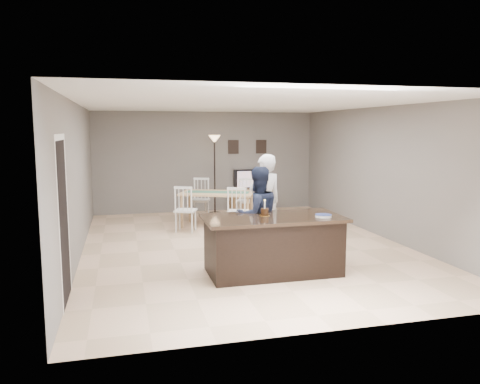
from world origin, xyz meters
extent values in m
plane|color=#DCB18D|center=(0.00, 0.00, 0.00)|extent=(8.00, 8.00, 0.00)
plane|color=slate|center=(0.00, 4.00, 1.35)|extent=(6.00, 0.00, 6.00)
plane|color=slate|center=(0.00, -4.00, 1.35)|extent=(6.00, 0.00, 6.00)
plane|color=slate|center=(-3.00, 0.00, 1.35)|extent=(0.00, 8.00, 8.00)
plane|color=slate|center=(3.00, 0.00, 1.35)|extent=(0.00, 8.00, 8.00)
plane|color=white|center=(0.00, 0.00, 2.70)|extent=(8.00, 8.00, 0.00)
cube|color=black|center=(0.00, -1.80, 0.42)|extent=(2.00, 1.00, 0.85)
cube|color=black|center=(0.00, -1.80, 0.88)|extent=(2.15, 1.10, 0.05)
cube|color=brown|center=(1.20, 3.77, 0.30)|extent=(1.20, 0.40, 0.60)
imported|color=black|center=(1.20, 3.84, 0.86)|extent=(0.91, 0.12, 0.53)
plane|color=orange|center=(1.20, 3.76, 0.87)|extent=(0.78, 0.00, 0.78)
cube|color=black|center=(0.75, 3.98, 1.75)|extent=(0.30, 0.02, 0.38)
cube|color=black|center=(1.55, 3.98, 1.75)|extent=(0.30, 0.02, 0.38)
plane|color=black|center=(-2.99, -2.30, 1.05)|extent=(0.00, 2.10, 2.10)
plane|color=white|center=(-2.99, -2.30, 2.14)|extent=(0.00, 1.02, 1.02)
imported|color=silver|center=(0.29, -0.45, 0.89)|extent=(0.74, 0.58, 1.79)
imported|color=#1B223B|center=(-0.09, -1.25, 0.82)|extent=(0.90, 0.76, 1.63)
cylinder|color=gold|center=(-0.11, -1.71, 0.90)|extent=(0.16, 0.16, 0.00)
cylinder|color=#341D0E|center=(-0.11, -1.71, 0.96)|extent=(0.12, 0.12, 0.11)
cylinder|color=white|center=(-0.11, -1.71, 1.07)|extent=(0.02, 0.02, 0.12)
sphere|color=#FFBF4C|center=(-0.11, -1.71, 1.14)|extent=(0.02, 0.02, 0.02)
cylinder|color=white|center=(0.73, -2.05, 0.91)|extent=(0.25, 0.25, 0.01)
cylinder|color=white|center=(0.73, -2.05, 0.92)|extent=(0.25, 0.25, 0.01)
cylinder|color=white|center=(0.73, -2.05, 0.93)|extent=(0.25, 0.25, 0.01)
cylinder|color=#2D3F8B|center=(0.73, -2.05, 0.94)|extent=(0.26, 0.26, 0.00)
cube|color=tan|center=(-0.11, 1.97, 0.76)|extent=(1.90, 1.50, 0.04)
cylinder|color=tan|center=(-0.96, 1.89, 0.37)|extent=(0.06, 0.06, 0.74)
cylinder|color=tan|center=(0.73, 2.05, 0.37)|extent=(0.06, 0.06, 0.74)
cube|color=#43795F|center=(-0.11, 1.97, 0.79)|extent=(1.50, 0.88, 0.01)
cube|color=silver|center=(-0.92, 1.50, 0.47)|extent=(0.56, 0.55, 0.04)
cylinder|color=silver|center=(-1.15, 1.41, 0.23)|extent=(0.03, 0.03, 0.45)
cylinder|color=silver|center=(-0.69, 1.59, 0.23)|extent=(0.03, 0.03, 0.45)
cube|color=silver|center=(-0.99, 1.32, 0.99)|extent=(0.38, 0.18, 0.05)
cube|color=silver|center=(0.15, 1.07, 0.47)|extent=(0.56, 0.55, 0.04)
cylinder|color=silver|center=(-0.08, 0.98, 0.23)|extent=(0.03, 0.03, 0.45)
cylinder|color=silver|center=(0.38, 1.16, 0.23)|extent=(0.03, 0.03, 0.45)
cube|color=silver|center=(0.08, 0.90, 0.99)|extent=(0.38, 0.18, 0.05)
cube|color=silver|center=(-0.38, 2.86, 0.47)|extent=(0.56, 0.55, 0.04)
cylinder|color=silver|center=(-0.15, 2.95, 0.23)|extent=(0.03, 0.03, 0.45)
cylinder|color=silver|center=(-0.60, 2.77, 0.23)|extent=(0.03, 0.03, 0.45)
cube|color=silver|center=(-0.31, 3.03, 0.99)|extent=(0.38, 0.18, 0.05)
cube|color=silver|center=(0.69, 2.43, 0.47)|extent=(0.56, 0.55, 0.04)
cylinder|color=silver|center=(0.92, 2.52, 0.23)|extent=(0.03, 0.03, 0.45)
cylinder|color=silver|center=(0.46, 2.34, 0.23)|extent=(0.03, 0.03, 0.45)
cube|color=silver|center=(0.76, 2.61, 0.99)|extent=(0.38, 0.18, 0.05)
cylinder|color=black|center=(0.13, 3.49, 0.02)|extent=(0.31, 0.31, 0.03)
cylinder|color=black|center=(0.13, 3.49, 0.98)|extent=(0.04, 0.04, 1.91)
cone|color=#EAB881|center=(0.13, 3.49, 1.98)|extent=(0.31, 0.31, 0.20)
camera|label=1|loc=(-2.25, -8.56, 2.24)|focal=35.00mm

